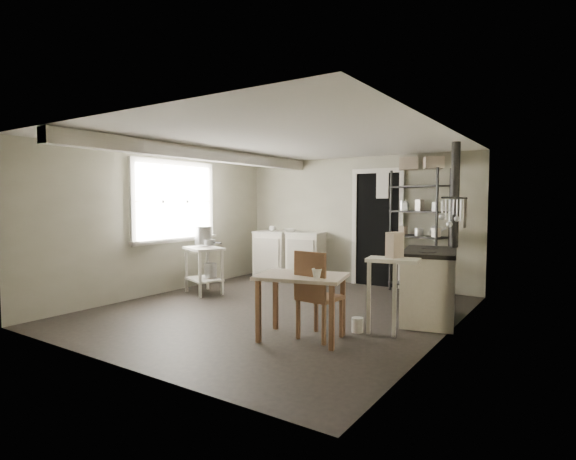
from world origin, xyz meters
The scene contains 31 objects.
floor centered at (0.00, 0.00, 0.00)m, with size 5.00×5.00×0.00m, color black.
ceiling centered at (0.00, 0.00, 2.30)m, with size 5.00×5.00×0.00m, color beige.
wall_back centered at (0.00, 2.50, 1.15)m, with size 4.50×0.02×2.30m, color #A6A38E.
wall_front centered at (0.00, -2.50, 1.15)m, with size 4.50×0.02×2.30m, color #A6A38E.
wall_left centered at (-2.25, 0.00, 1.15)m, with size 0.02×5.00×2.30m, color #A6A38E.
wall_right centered at (2.25, 0.00, 1.15)m, with size 0.02×5.00×2.30m, color #A6A38E.
window centered at (-2.22, 0.20, 1.50)m, with size 0.12×1.76×1.28m, color silver, non-canonical shape.
doorway centered at (0.45, 2.47, 1.00)m, with size 0.96×0.10×2.08m, color silver, non-canonical shape.
ceiling_beam centered at (-1.20, 0.00, 2.20)m, with size 0.18×5.00×0.18m, color silver, non-canonical shape.
wallpaper_panel centered at (2.24, 0.00, 1.15)m, with size 0.01×5.00×2.30m, color beige, non-canonical shape.
utensil_rail centered at (2.19, 0.60, 1.55)m, with size 0.06×1.20×0.44m, color #AFAFB1, non-canonical shape.
prep_table centered at (-1.65, 0.30, 0.40)m, with size 0.66×0.47×0.76m, color silver, non-canonical shape.
stockpot centered at (-1.74, 0.38, 0.94)m, with size 0.28×0.28×0.30m, color #AFAFB1.
saucepan centered at (-1.47, 0.26, 0.85)m, with size 0.17×0.17×0.09m, color #AFAFB1.
bucket centered at (-1.55, 0.35, 0.39)m, with size 0.20×0.20×0.22m, color #AFAFB1.
base_cabinets centered at (-1.21, 2.18, 0.46)m, with size 1.41×0.60×0.93m, color silver, non-canonical shape.
mixing_bowl centered at (-1.15, 2.11, 0.96)m, with size 0.30×0.30×0.07m, color white.
counter_cup centered at (-1.56, 2.10, 0.97)m, with size 0.13×0.13×0.10m, color white.
shelf_rack centered at (1.27, 2.24, 0.95)m, with size 0.96×0.37×2.02m, color black, non-canonical shape.
shelf_jar centered at (1.02, 2.30, 1.37)m, with size 0.08×0.09×0.19m, color white.
storage_box_a centered at (1.06, 2.28, 2.01)m, with size 0.30×0.26×0.20m, color beige.
storage_box_b centered at (1.49, 2.19, 1.99)m, with size 0.28×0.26×0.18m, color beige.
stove centered at (1.89, 0.69, 0.44)m, with size 0.63×1.13×0.89m, color silver, non-canonical shape.
stovepipe centered at (2.09, 1.09, 1.59)m, with size 0.12×0.12×1.51m, color black, non-canonical shape.
side_ledge centered at (1.76, -0.25, 0.43)m, with size 0.57×0.31×0.88m, color silver, non-canonical shape.
oats_box centered at (1.76, -0.19, 1.01)m, with size 0.11×0.19×0.28m, color beige.
work_table centered at (0.96, -0.88, 0.38)m, with size 0.94×0.66×0.71m, color beige, non-canonical shape.
table_cup centered at (1.21, -0.98, 0.81)m, with size 0.11×0.11×0.10m, color white.
chair centered at (1.12, -0.74, 0.48)m, with size 0.40×0.42×0.98m, color brown, non-canonical shape.
flour_sack centered at (1.37, 1.73, 0.24)m, with size 0.40×0.34×0.48m, color silver.
floor_crock centered at (1.37, -0.30, 0.07)m, with size 0.13×0.13×0.17m, color white.
Camera 1 is at (3.52, -4.99, 1.52)m, focal length 28.00 mm.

